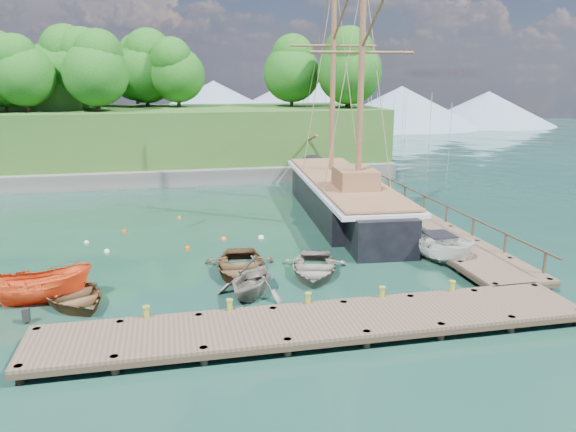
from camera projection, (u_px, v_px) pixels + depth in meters
name	position (u px, v px, depth m)	size (l,w,h in m)	color
ground	(239.00, 277.00, 26.00)	(160.00, 160.00, 0.00)	#153929
dock_near	(318.00, 323.00, 20.15)	(20.00, 3.20, 1.10)	brown
dock_east	(408.00, 218.00, 34.89)	(3.20, 24.00, 1.10)	brown
bollard_0	(148.00, 333.00, 20.35)	(0.26, 0.26, 0.45)	olive
bollard_1	(230.00, 325.00, 20.97)	(0.26, 0.26, 0.45)	olive
bollard_2	(308.00, 318.00, 21.58)	(0.26, 0.26, 0.45)	olive
bollard_3	(381.00, 311.00, 22.20)	(0.26, 0.26, 0.45)	olive
bollard_4	(451.00, 305.00, 22.82)	(0.26, 0.26, 0.45)	olive
rowboat_0	(73.00, 303.00, 23.03)	(3.20, 4.49, 0.93)	brown
rowboat_1	(252.00, 296.00, 23.78)	(3.00, 3.48, 1.83)	slate
rowboat_2	(240.00, 274.00, 26.40)	(3.44, 4.82, 1.00)	#4E3520
rowboat_3	(314.00, 274.00, 26.29)	(3.21, 4.50, 0.93)	slate
motorboat_orange	(41.00, 303.00, 23.05)	(1.58, 4.19, 1.62)	#F6541F
cabin_boat_white	(438.00, 262.00, 28.07)	(1.68, 4.46, 1.72)	white
schooner	(343.00, 199.00, 37.15)	(5.94, 26.02, 18.79)	black
mooring_buoy_0	(107.00, 252.00, 29.58)	(0.31, 0.31, 0.31)	silver
mooring_buoy_1	(188.00, 249.00, 30.16)	(0.29, 0.29, 0.29)	#DE5400
mooring_buoy_2	(224.00, 240.00, 31.81)	(0.32, 0.32, 0.32)	#FA5A22
mooring_buoy_3	(261.00, 238.00, 32.06)	(0.35, 0.35, 0.35)	white
mooring_buoy_4	(124.00, 232.00, 33.25)	(0.29, 0.29, 0.29)	#F03906
mooring_buoy_5	(179.00, 218.00, 36.48)	(0.28, 0.28, 0.28)	orange
mooring_buoy_6	(87.00, 243.00, 31.15)	(0.28, 0.28, 0.28)	silver
mooring_buoy_7	(254.00, 258.00, 28.59)	(0.29, 0.29, 0.29)	orange
headland	(55.00, 114.00, 51.70)	(51.00, 19.31, 12.90)	#474744
distant_ridge	(210.00, 104.00, 92.11)	(117.00, 40.00, 10.00)	#728CA5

